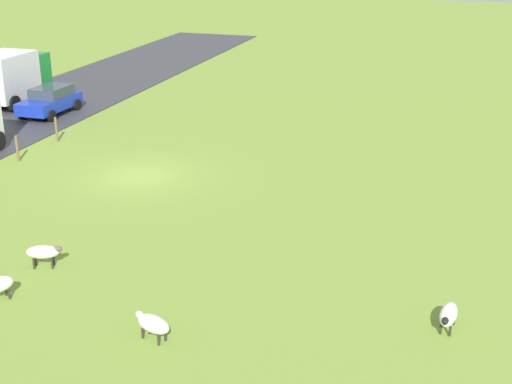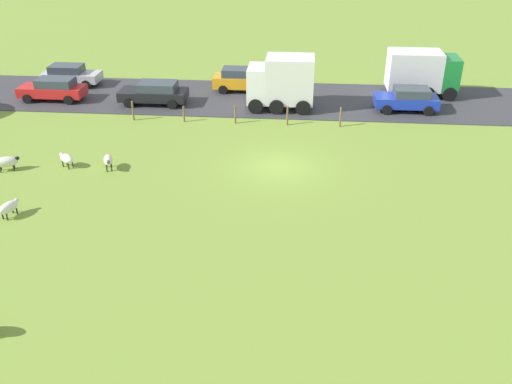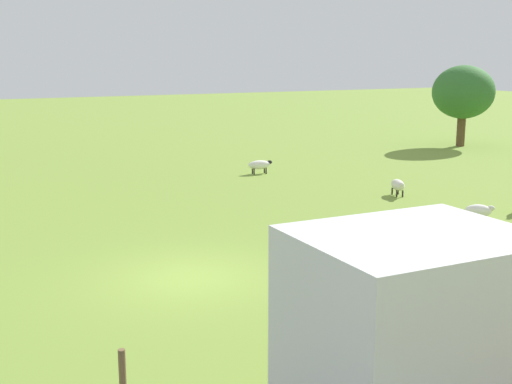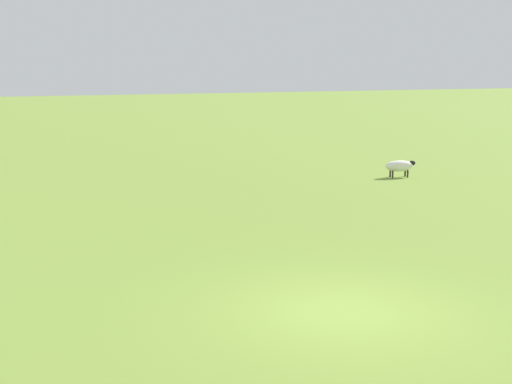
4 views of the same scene
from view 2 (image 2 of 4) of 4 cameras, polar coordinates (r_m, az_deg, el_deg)
The scene contains 18 objects.
ground_plane at distance 29.12m, azimuth 2.38°, elevation 2.58°, with size 160.00×160.00×0.00m, color olive.
road_strip at distance 39.50m, azimuth 3.20°, elevation 9.57°, with size 8.00×80.00×0.06m, color #38383D.
sheep_1 at distance 30.59m, azimuth -19.05°, elevation 3.30°, with size 0.90×1.03×0.73m.
sheep_2 at distance 31.36m, azimuth -24.48°, elevation 2.86°, with size 0.96×1.32×0.77m.
sheep_3 at distance 29.68m, azimuth -15.08°, elevation 3.21°, with size 1.19×0.77×0.75m.
sheep_4 at distance 26.70m, azimuth -24.27°, elevation -1.45°, with size 1.20×0.79×0.70m.
fence_post_0 at distance 34.72m, azimuth 8.75°, elevation 7.70°, with size 0.12×0.12×1.26m, color brown.
fence_post_1 at distance 34.65m, azimuth 3.28°, elevation 7.92°, with size 0.12×0.12×1.23m, color brown.
fence_post_2 at distance 34.90m, azimuth -2.17°, elevation 8.04°, with size 0.12×0.12×1.17m, color brown.
fence_post_3 at distance 35.46m, azimuth -7.49°, elevation 8.02°, with size 0.12×0.12×1.03m, color brown.
fence_post_4 at distance 36.25m, azimuth -12.64°, elevation 8.23°, with size 0.12×0.12×1.27m, color brown.
truck_0 at distance 37.17m, azimuth 2.73°, elevation 11.39°, with size 2.83×4.34×3.46m.
truck_1 at distance 41.55m, azimuth 16.79°, elevation 11.87°, with size 2.76×4.84×3.12m.
car_0 at distance 44.71m, azimuth -18.71°, elevation 11.47°, with size 2.05×4.28×1.51m.
car_1 at distance 41.48m, azimuth -20.29°, elevation 10.01°, with size 1.97×4.50×1.54m.
car_2 at distance 38.26m, azimuth 15.43°, elevation 9.31°, with size 2.09×4.12×1.54m.
car_5 at distance 38.85m, azimuth -10.47°, elevation 10.12°, with size 2.18×4.59×1.52m.
car_8 at distance 40.97m, azimuth -1.37°, elevation 11.60°, with size 1.98×4.43×1.67m.
Camera 2 is at (-26.28, -1.07, 12.49)m, focal length 38.57 mm.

